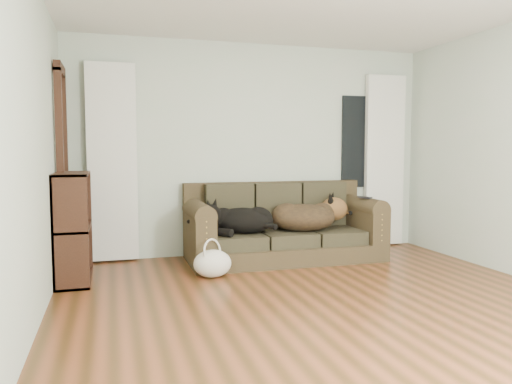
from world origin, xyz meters
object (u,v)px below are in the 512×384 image
object	(u,v)px
sofa	(284,222)
dog_shepherd	(307,218)
bookshelf	(73,230)
dog_black_lab	(239,222)
tote_bag	(212,262)

from	to	relation	value
sofa	dog_shepherd	bearing A→B (deg)	-14.07
sofa	bookshelf	size ratio (longest dim) A/B	2.10
dog_shepherd	dog_black_lab	bearing A→B (deg)	12.13
dog_black_lab	bookshelf	size ratio (longest dim) A/B	0.66
dog_black_lab	dog_shepherd	xyz separation A→B (m)	(0.81, -0.03, 0.01)
sofa	dog_shepherd	world-z (taller)	sofa
dog_shepherd	bookshelf	world-z (taller)	bookshelf
dog_shepherd	bookshelf	distance (m)	2.58
dog_black_lab	bookshelf	xyz separation A→B (m)	(-1.76, -0.25, 0.02)
sofa	tote_bag	distance (m)	1.17
dog_shepherd	bookshelf	size ratio (longest dim) A/B	0.74
sofa	bookshelf	bearing A→B (deg)	-172.92
sofa	dog_black_lab	world-z (taller)	sofa
dog_black_lab	tote_bag	world-z (taller)	dog_black_lab
bookshelf	sofa	bearing A→B (deg)	12.69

